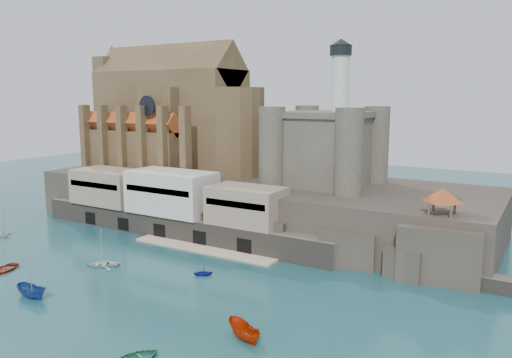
{
  "coord_description": "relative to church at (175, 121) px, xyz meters",
  "views": [
    {
      "loc": [
        56.18,
        -52.88,
        27.93
      ],
      "look_at": [
        4.94,
        32.0,
        11.53
      ],
      "focal_mm": 35.0,
      "sensor_mm": 36.0,
      "label": 1
    }
  ],
  "objects": [
    {
      "name": "boat_5",
      "position": [
        50.9,
        -48.86,
        -22.13
      ],
      "size": [
        2.87,
        2.85,
        5.65
      ],
      "primitive_type": "imported",
      "rotation": [
        0.0,
        0.0,
        4.28
      ],
      "color": "#B22703",
      "rests_on": "ground"
    },
    {
      "name": "church",
      "position": [
        0.0,
        0.0,
        0.0
      ],
      "size": [
        47.0,
        25.93,
        30.51
      ],
      "color": "#4E3C24",
      "rests_on": "promontory"
    },
    {
      "name": "castle_keep",
      "position": [
        40.21,
        -0.78,
        -3.81
      ],
      "size": [
        21.2,
        21.2,
        29.3
      ],
      "color": "#4A453A",
      "rests_on": "promontory"
    },
    {
      "name": "promontory",
      "position": [
        23.94,
        -2.48,
        -17.2
      ],
      "size": [
        100.0,
        36.0,
        10.0
      ],
      "color": "#2C2721",
      "rests_on": "ground"
    },
    {
      "name": "rock_outcrop",
      "position": [
        66.13,
        -16.01,
        -18.11
      ],
      "size": [
        14.5,
        10.5,
        8.7
      ],
      "color": "#2C2721",
      "rests_on": "ground"
    },
    {
      "name": "boat_7",
      "position": [
        34.22,
        -34.61,
        -22.13
      ],
      "size": [
        2.89,
        3.09,
        3.07
      ],
      "primitive_type": "imported",
      "rotation": [
        0.0,
        0.0,
        5.36
      ],
      "color": "navy",
      "rests_on": "ground"
    },
    {
      "name": "boat_4",
      "position": [
        -13.5,
        -37.54,
        -22.13
      ],
      "size": [
        3.26,
        2.47,
        3.35
      ],
      "primitive_type": "imported",
      "rotation": [
        0.0,
        0.0,
        3.41
      ],
      "color": "silver",
      "rests_on": "ground"
    },
    {
      "name": "boat_2",
      "position": [
        18.88,
        -54.05,
        -22.13
      ],
      "size": [
        2.31,
        2.26,
        5.79
      ],
      "primitive_type": "imported",
      "rotation": [
        0.0,
        0.0,
        1.54
      ],
      "color": "navy",
      "rests_on": "ground"
    },
    {
      "name": "pavilion",
      "position": [
        66.13,
        -15.85,
        -9.4
      ],
      "size": [
        6.4,
        6.4,
        5.4
      ],
      "color": "#4E3C24",
      "rests_on": "rock_outcrop"
    },
    {
      "name": "ground",
      "position": [
        24.13,
        -41.85,
        -22.13
      ],
      "size": [
        300.0,
        300.0,
        0.0
      ],
      "primitive_type": "plane",
      "color": "#17464C",
      "rests_on": "ground"
    },
    {
      "name": "quay",
      "position": [
        13.94,
        -18.78,
        -16.06
      ],
      "size": [
        70.0,
        12.0,
        13.05
      ],
      "color": "#5E554B",
      "rests_on": "ground"
    },
    {
      "name": "boat_0",
      "position": [
        5.24,
        -49.53,
        -22.13
      ],
      "size": [
        4.08,
        2.64,
        5.53
      ],
      "primitive_type": "imported",
      "rotation": [
        0.0,
        0.0,
        0.41
      ],
      "color": "#A72307",
      "rests_on": "ground"
    },
    {
      "name": "boat_6",
      "position": [
        17.06,
        -39.67,
        -22.13
      ],
      "size": [
        2.98,
        4.0,
        5.54
      ],
      "primitive_type": "imported",
      "rotation": [
        0.0,
        0.0,
        5.24
      ],
      "color": "silver",
      "rests_on": "ground"
    }
  ]
}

